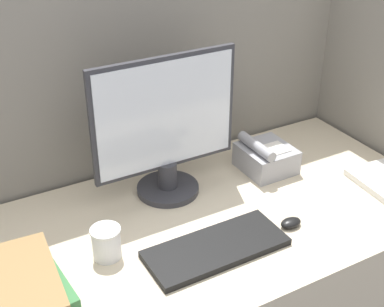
{
  "coord_description": "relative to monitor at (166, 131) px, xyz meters",
  "views": [
    {
      "loc": [
        -0.67,
        -0.76,
        1.74
      ],
      "look_at": [
        -0.01,
        0.42,
        0.97
      ],
      "focal_mm": 50.0,
      "sensor_mm": 36.0,
      "label": 1
    }
  ],
  "objects": [
    {
      "name": "book_stack",
      "position": [
        -0.55,
        -0.28,
        -0.18
      ],
      "size": [
        0.24,
        0.31,
        0.09
      ],
      "color": "#262628",
      "rests_on": "desk"
    },
    {
      "name": "cubicle_panel_rear",
      "position": [
        0.01,
        0.23,
        -0.22
      ],
      "size": [
        1.99,
        0.04,
        1.51
      ],
      "color": "gray",
      "rests_on": "ground_plane"
    },
    {
      "name": "coffee_cup",
      "position": [
        -0.3,
        -0.21,
        -0.18
      ],
      "size": [
        0.08,
        0.08,
        0.09
      ],
      "color": "white",
      "rests_on": "desk"
    },
    {
      "name": "mouse",
      "position": [
        0.24,
        -0.36,
        -0.21
      ],
      "size": [
        0.07,
        0.04,
        0.03
      ],
      "color": "black",
      "rests_on": "desk"
    },
    {
      "name": "monitor",
      "position": [
        0.0,
        0.0,
        0.0
      ],
      "size": [
        0.49,
        0.21,
        0.47
      ],
      "color": "#333338",
      "rests_on": "desk"
    },
    {
      "name": "desk_telephone",
      "position": [
        0.37,
        -0.05,
        -0.18
      ],
      "size": [
        0.17,
        0.18,
        0.12
      ],
      "color": "#99999E",
      "rests_on": "desk"
    },
    {
      "name": "keyboard",
      "position": [
        -0.02,
        -0.34,
        -0.22
      ],
      "size": [
        0.41,
        0.17,
        0.02
      ],
      "color": "black",
      "rests_on": "desk"
    }
  ]
}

